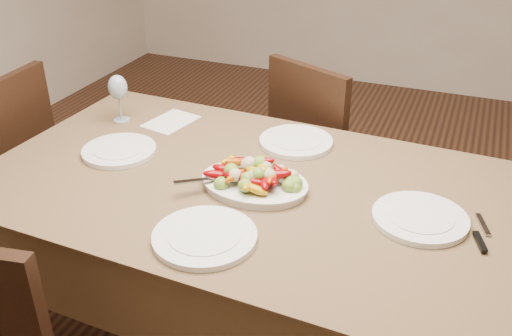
{
  "coord_description": "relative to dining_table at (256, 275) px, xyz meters",
  "views": [
    {
      "loc": [
        0.49,
        -1.61,
        1.71
      ],
      "look_at": [
        -0.1,
        -0.12,
        0.82
      ],
      "focal_mm": 40.0,
      "sensor_mm": 36.0,
      "label": 1
    }
  ],
  "objects": [
    {
      "name": "plate_far",
      "position": [
        0.03,
        0.33,
        0.39
      ],
      "size": [
        0.27,
        0.27,
        0.02
      ],
      "primitive_type": "cylinder",
      "color": "white",
      "rests_on": "dining_table"
    },
    {
      "name": "dining_table",
      "position": [
        0.0,
        0.0,
        0.0
      ],
      "size": [
        1.88,
        1.11,
        0.76
      ],
      "primitive_type": "cube",
      "rotation": [
        0.0,
        0.0,
        -0.04
      ],
      "color": "brown",
      "rests_on": "ground"
    },
    {
      "name": "table_knife",
      "position": [
        0.7,
        -0.03,
        0.38
      ],
      "size": [
        0.08,
        0.19,
        0.01
      ],
      "primitive_type": null,
      "rotation": [
        0.0,
        0.0,
        0.33
      ],
      "color": "#9EA0A8",
      "rests_on": "dining_table"
    },
    {
      "name": "serving_spoon",
      "position": [
        -0.06,
        -0.06,
        0.43
      ],
      "size": [
        0.24,
        0.24,
        0.03
      ],
      "primitive_type": null,
      "rotation": [
        0.0,
        0.0,
        -0.8
      ],
      "color": "#9EA0A8",
      "rests_on": "serving_platter"
    },
    {
      "name": "chair_far",
      "position": [
        0.05,
        0.83,
        0.1
      ],
      "size": [
        0.56,
        0.56,
        0.95
      ],
      "primitive_type": null,
      "rotation": [
        0.0,
        0.0,
        2.71
      ],
      "color": "black",
      "rests_on": "ground"
    },
    {
      "name": "wine_glass",
      "position": [
        -0.69,
        0.27,
        0.48
      ],
      "size": [
        0.08,
        0.08,
        0.2
      ],
      "primitive_type": null,
      "color": "#8C99A5",
      "rests_on": "dining_table"
    },
    {
      "name": "serving_platter",
      "position": [
        0.0,
        -0.02,
        0.39
      ],
      "size": [
        0.35,
        0.27,
        0.02
      ],
      "primitive_type": "ellipsoid",
      "rotation": [
        0.0,
        0.0,
        -0.04
      ],
      "color": "white",
      "rests_on": "dining_table"
    },
    {
      "name": "menu_card",
      "position": [
        -0.5,
        0.33,
        0.38
      ],
      "size": [
        0.19,
        0.24,
        0.0
      ],
      "primitive_type": "cube",
      "rotation": [
        0.0,
        0.0,
        -0.2
      ],
      "color": "silver",
      "rests_on": "dining_table"
    },
    {
      "name": "plate_near",
      "position": [
        -0.02,
        -0.33,
        0.39
      ],
      "size": [
        0.3,
        0.3,
        0.02
      ],
      "primitive_type": "cylinder",
      "color": "white",
      "rests_on": "dining_table"
    },
    {
      "name": "plate_right",
      "position": [
        0.53,
        -0.01,
        0.39
      ],
      "size": [
        0.28,
        0.28,
        0.02
      ],
      "primitive_type": "cylinder",
      "color": "white",
      "rests_on": "dining_table"
    },
    {
      "name": "plate_left",
      "position": [
        -0.54,
        0.02,
        0.39
      ],
      "size": [
        0.26,
        0.26,
        0.02
      ],
      "primitive_type": "cylinder",
      "color": "white",
      "rests_on": "dining_table"
    },
    {
      "name": "roasted_vegetables",
      "position": [
        0.0,
        -0.02,
        0.45
      ],
      "size": [
        0.29,
        0.2,
        0.09
      ],
      "primitive_type": null,
      "rotation": [
        0.0,
        0.0,
        -0.04
      ],
      "color": "#770206",
      "rests_on": "serving_platter"
    }
  ]
}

